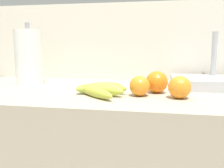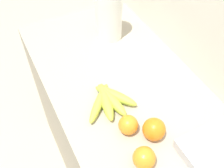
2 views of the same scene
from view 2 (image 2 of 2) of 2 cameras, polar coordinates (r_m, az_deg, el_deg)
name	(u,v)px [view 2 (image 2 of 2)]	position (r m, az deg, el deg)	size (l,w,h in m)	color
wall_back	(204,127)	(1.38, 18.90, -8.59)	(2.00, 0.06, 1.30)	silver
banana_bunch	(109,100)	(1.04, -0.74, -3.36)	(0.19, 0.22, 0.04)	gold
orange_far_right	(128,125)	(0.96, 3.45, -8.63)	(0.07, 0.07, 0.07)	orange
orange_back_right	(154,129)	(0.95, 8.87, -9.45)	(0.08, 0.08, 0.08)	orange
orange_front	(144,158)	(0.90, 6.82, -15.29)	(0.08, 0.08, 0.08)	orange
paper_towel_roll	(109,15)	(1.28, -0.64, 14.49)	(0.12, 0.12, 0.28)	white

